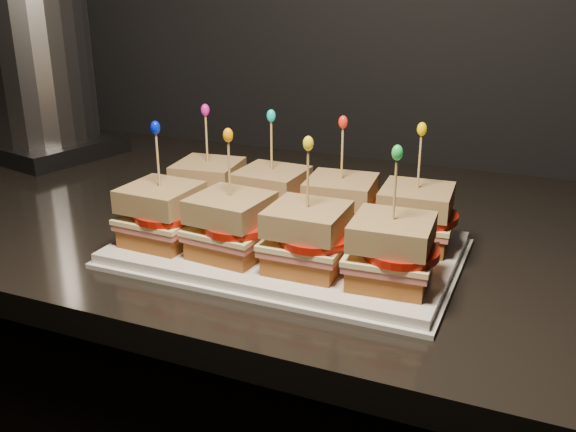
% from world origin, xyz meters
% --- Properties ---
extents(granite_slab, '(2.62, 0.74, 0.04)m').
position_xyz_m(granite_slab, '(0.54, 1.64, 0.93)').
color(granite_slab, black).
rests_on(granite_slab, cabinet).
extents(platter, '(0.42, 0.26, 0.02)m').
position_xyz_m(platter, '(0.21, 1.50, 0.95)').
color(platter, white).
rests_on(platter, granite_slab).
extents(platter_rim, '(0.43, 0.27, 0.01)m').
position_xyz_m(platter_rim, '(0.21, 1.50, 0.95)').
color(platter_rim, white).
rests_on(platter_rim, granite_slab).
extents(sandwich_0_bread_bot, '(0.09, 0.09, 0.02)m').
position_xyz_m(sandwich_0_bread_bot, '(0.06, 1.56, 0.98)').
color(sandwich_0_bread_bot, brown).
rests_on(sandwich_0_bread_bot, platter).
extents(sandwich_0_ham, '(0.10, 0.10, 0.01)m').
position_xyz_m(sandwich_0_ham, '(0.06, 1.56, 0.99)').
color(sandwich_0_ham, '#BF5952').
rests_on(sandwich_0_ham, sandwich_0_bread_bot).
extents(sandwich_0_cheese, '(0.10, 0.10, 0.01)m').
position_xyz_m(sandwich_0_cheese, '(0.06, 1.56, 1.00)').
color(sandwich_0_cheese, '#FFEF9E').
rests_on(sandwich_0_cheese, sandwich_0_ham).
extents(sandwich_0_tomato, '(0.08, 0.08, 0.01)m').
position_xyz_m(sandwich_0_tomato, '(0.07, 1.55, 1.01)').
color(sandwich_0_tomato, '#AF160A').
rests_on(sandwich_0_tomato, sandwich_0_cheese).
extents(sandwich_0_bread_top, '(0.10, 0.10, 0.03)m').
position_xyz_m(sandwich_0_bread_top, '(0.06, 1.56, 1.02)').
color(sandwich_0_bread_top, '#4F270D').
rests_on(sandwich_0_bread_top, sandwich_0_tomato).
extents(sandwich_0_pick, '(0.00, 0.00, 0.09)m').
position_xyz_m(sandwich_0_pick, '(0.06, 1.56, 1.07)').
color(sandwich_0_pick, tan).
rests_on(sandwich_0_pick, sandwich_0_bread_top).
extents(sandwich_0_frill, '(0.01, 0.01, 0.02)m').
position_xyz_m(sandwich_0_frill, '(0.06, 1.56, 1.11)').
color(sandwich_0_frill, '#CB1597').
rests_on(sandwich_0_frill, sandwich_0_pick).
extents(sandwich_1_bread_bot, '(0.09, 0.09, 0.02)m').
position_xyz_m(sandwich_1_bread_bot, '(0.16, 1.56, 0.98)').
color(sandwich_1_bread_bot, brown).
rests_on(sandwich_1_bread_bot, platter).
extents(sandwich_1_ham, '(0.10, 0.09, 0.01)m').
position_xyz_m(sandwich_1_ham, '(0.16, 1.56, 0.99)').
color(sandwich_1_ham, '#BF5952').
rests_on(sandwich_1_ham, sandwich_1_bread_bot).
extents(sandwich_1_cheese, '(0.10, 0.09, 0.01)m').
position_xyz_m(sandwich_1_cheese, '(0.16, 1.56, 1.00)').
color(sandwich_1_cheese, '#FFEF9E').
rests_on(sandwich_1_cheese, sandwich_1_ham).
extents(sandwich_1_tomato, '(0.08, 0.08, 0.01)m').
position_xyz_m(sandwich_1_tomato, '(0.17, 1.55, 1.01)').
color(sandwich_1_tomato, '#AF160A').
rests_on(sandwich_1_tomato, sandwich_1_cheese).
extents(sandwich_1_bread_top, '(0.09, 0.09, 0.03)m').
position_xyz_m(sandwich_1_bread_top, '(0.16, 1.56, 1.02)').
color(sandwich_1_bread_top, '#4F270D').
rests_on(sandwich_1_bread_top, sandwich_1_tomato).
extents(sandwich_1_pick, '(0.00, 0.00, 0.09)m').
position_xyz_m(sandwich_1_pick, '(0.16, 1.56, 1.07)').
color(sandwich_1_pick, tan).
rests_on(sandwich_1_pick, sandwich_1_bread_top).
extents(sandwich_1_frill, '(0.01, 0.01, 0.02)m').
position_xyz_m(sandwich_1_frill, '(0.16, 1.56, 1.11)').
color(sandwich_1_frill, '#09C7BF').
rests_on(sandwich_1_frill, sandwich_1_pick).
extents(sandwich_2_bread_bot, '(0.09, 0.09, 0.02)m').
position_xyz_m(sandwich_2_bread_bot, '(0.26, 1.56, 0.98)').
color(sandwich_2_bread_bot, brown).
rests_on(sandwich_2_bread_bot, platter).
extents(sandwich_2_ham, '(0.10, 0.10, 0.01)m').
position_xyz_m(sandwich_2_ham, '(0.26, 1.56, 0.99)').
color(sandwich_2_ham, '#BF5952').
rests_on(sandwich_2_ham, sandwich_2_bread_bot).
extents(sandwich_2_cheese, '(0.10, 0.10, 0.01)m').
position_xyz_m(sandwich_2_cheese, '(0.26, 1.56, 1.00)').
color(sandwich_2_cheese, '#FFEF9E').
rests_on(sandwich_2_cheese, sandwich_2_ham).
extents(sandwich_2_tomato, '(0.08, 0.08, 0.01)m').
position_xyz_m(sandwich_2_tomato, '(0.27, 1.55, 1.01)').
color(sandwich_2_tomato, '#AF160A').
rests_on(sandwich_2_tomato, sandwich_2_cheese).
extents(sandwich_2_bread_top, '(0.09, 0.09, 0.03)m').
position_xyz_m(sandwich_2_bread_top, '(0.26, 1.56, 1.02)').
color(sandwich_2_bread_top, '#4F270D').
rests_on(sandwich_2_bread_top, sandwich_2_tomato).
extents(sandwich_2_pick, '(0.00, 0.00, 0.09)m').
position_xyz_m(sandwich_2_pick, '(0.26, 1.56, 1.07)').
color(sandwich_2_pick, tan).
rests_on(sandwich_2_pick, sandwich_2_bread_top).
extents(sandwich_2_frill, '(0.01, 0.01, 0.02)m').
position_xyz_m(sandwich_2_frill, '(0.26, 1.56, 1.11)').
color(sandwich_2_frill, red).
rests_on(sandwich_2_frill, sandwich_2_pick).
extents(sandwich_3_bread_bot, '(0.09, 0.09, 0.02)m').
position_xyz_m(sandwich_3_bread_bot, '(0.36, 1.56, 0.98)').
color(sandwich_3_bread_bot, brown).
rests_on(sandwich_3_bread_bot, platter).
extents(sandwich_3_ham, '(0.10, 0.10, 0.01)m').
position_xyz_m(sandwich_3_ham, '(0.36, 1.56, 0.99)').
color(sandwich_3_ham, '#BF5952').
rests_on(sandwich_3_ham, sandwich_3_bread_bot).
extents(sandwich_3_cheese, '(0.10, 0.10, 0.01)m').
position_xyz_m(sandwich_3_cheese, '(0.36, 1.56, 1.00)').
color(sandwich_3_cheese, '#FFEF9E').
rests_on(sandwich_3_cheese, sandwich_3_ham).
extents(sandwich_3_tomato, '(0.08, 0.08, 0.01)m').
position_xyz_m(sandwich_3_tomato, '(0.38, 1.55, 1.01)').
color(sandwich_3_tomato, '#AF160A').
rests_on(sandwich_3_tomato, sandwich_3_cheese).
extents(sandwich_3_bread_top, '(0.09, 0.09, 0.03)m').
position_xyz_m(sandwich_3_bread_top, '(0.36, 1.56, 1.02)').
color(sandwich_3_bread_top, '#4F270D').
rests_on(sandwich_3_bread_top, sandwich_3_tomato).
extents(sandwich_3_pick, '(0.00, 0.00, 0.09)m').
position_xyz_m(sandwich_3_pick, '(0.36, 1.56, 1.07)').
color(sandwich_3_pick, tan).
rests_on(sandwich_3_pick, sandwich_3_bread_top).
extents(sandwich_3_frill, '(0.01, 0.01, 0.02)m').
position_xyz_m(sandwich_3_frill, '(0.36, 1.56, 1.11)').
color(sandwich_3_frill, '#FBCA02').
rests_on(sandwich_3_frill, sandwich_3_pick).
extents(sandwich_4_bread_bot, '(0.09, 0.09, 0.02)m').
position_xyz_m(sandwich_4_bread_bot, '(0.06, 1.44, 0.98)').
color(sandwich_4_bread_bot, brown).
rests_on(sandwich_4_bread_bot, platter).
extents(sandwich_4_ham, '(0.10, 0.09, 0.01)m').
position_xyz_m(sandwich_4_ham, '(0.06, 1.44, 0.99)').
color(sandwich_4_ham, '#BF5952').
rests_on(sandwich_4_ham, sandwich_4_bread_bot).
extents(sandwich_4_cheese, '(0.10, 0.10, 0.01)m').
position_xyz_m(sandwich_4_cheese, '(0.06, 1.44, 1.00)').
color(sandwich_4_cheese, '#FFEF9E').
rests_on(sandwich_4_cheese, sandwich_4_ham).
extents(sandwich_4_tomato, '(0.08, 0.08, 0.01)m').
position_xyz_m(sandwich_4_tomato, '(0.07, 1.43, 1.01)').
color(sandwich_4_tomato, '#AF160A').
rests_on(sandwich_4_tomato, sandwich_4_cheese).
extents(sandwich_4_bread_top, '(0.09, 0.09, 0.03)m').
position_xyz_m(sandwich_4_bread_top, '(0.06, 1.44, 1.02)').
color(sandwich_4_bread_top, '#4F270D').
rests_on(sandwich_4_bread_top, sandwich_4_tomato).
extents(sandwich_4_pick, '(0.00, 0.00, 0.09)m').
position_xyz_m(sandwich_4_pick, '(0.06, 1.44, 1.07)').
color(sandwich_4_pick, tan).
rests_on(sandwich_4_pick, sandwich_4_bread_top).
extents(sandwich_4_frill, '(0.01, 0.01, 0.02)m').
position_xyz_m(sandwich_4_frill, '(0.06, 1.44, 1.11)').
color(sandwich_4_frill, '#0314D1').
rests_on(sandwich_4_frill, sandwich_4_pick).
extents(sandwich_5_bread_bot, '(0.09, 0.09, 0.02)m').
position_xyz_m(sandwich_5_bread_bot, '(0.16, 1.44, 0.98)').
color(sandwich_5_bread_bot, brown).
rests_on(sandwich_5_bread_bot, platter).
extents(sandwich_5_ham, '(0.10, 0.10, 0.01)m').
position_xyz_m(sandwich_5_ham, '(0.16, 1.44, 0.99)').
color(sandwich_5_ham, '#BF5952').
rests_on(sandwich_5_ham, sandwich_5_bread_bot).
extents(sandwich_5_cheese, '(0.10, 0.10, 0.01)m').
position_xyz_m(sandwich_5_cheese, '(0.16, 1.44, 1.00)').
color(sandwich_5_cheese, '#FFEF9E').
rests_on(sandwich_5_cheese, sandwich_5_ham).
extents(sandwich_5_tomato, '(0.08, 0.08, 0.01)m').
position_xyz_m(sandwich_5_tomato, '(0.17, 1.43, 1.01)').
color(sandwich_5_tomato, '#AF160A').
rests_on(sandwich_5_tomato, sandwich_5_cheese).
extents(sandwich_5_bread_top, '(0.09, 0.09, 0.03)m').
position_xyz_m(sandwich_5_bread_top, '(0.16, 1.44, 1.02)').
color(sandwich_5_bread_top, '#4F270D').
rests_on(sandwich_5_bread_top, sandwich_5_tomato).
extents(sandwich_5_pick, '(0.00, 0.00, 0.09)m').
position_xyz_m(sandwich_5_pick, '(0.16, 1.44, 1.07)').
color(sandwich_5_pick, tan).
rests_on(sandwich_5_pick, sandwich_5_bread_top).
extents(sandwich_5_frill, '(0.01, 0.01, 0.02)m').
position_xyz_m(sandwich_5_frill, '(0.16, 1.44, 1.11)').
color(sandwich_5_frill, orange).
rests_on(sandwich_5_frill, sandwich_5_pick).
extents(sandwich_6_bread_bot, '(0.09, 0.09, 0.02)m').
position_xyz_m(sandwich_6_bread_bot, '(0.26, 1.44, 0.98)').
color(sandwich_6_bread_bot, brown).
rests_on(sandwich_6_bread_bot, platter).
extents(sandwich_6_ham, '(0.09, 0.09, 0.01)m').
position_xyz_m(sandwich_6_ham, '(0.26, 1.44, 0.99)').
color(sandwich_6_ham, '#BF5952').
rests_on(sandwich_6_ham, sandwich_6_bread_bot).
extents(sandwich_6_cheese, '(0.10, 0.09, 0.01)m').
position_xyz_m(sandwich_6_cheese, '(0.26, 1.44, 1.00)').
color(sandwich_6_cheese, '#FFEF9E').
rests_on(sandwich_6_cheese, sandwich_6_ham).
extents(sandwich_6_tomato, '(0.08, 0.08, 0.01)m').
position_xyz_m(sandwich_6_tomato, '(0.27, 1.43, 1.01)').
color(sandwich_6_tomato, '#AF160A').
rests_on(sandwich_6_tomato, sandwich_6_cheese).
extents(sandwich_6_bread_top, '(0.09, 0.09, 0.03)m').
position_xyz_m(sandwich_6_bread_top, '(0.26, 1.44, 1.02)').
color(sandwich_6_bread_top, '#4F270D').
rests_on(sandwich_6_bread_top, sandwich_6_tomato).
extents(sandwich_6_pick, '(0.00, 0.00, 0.09)m').
position_xyz_m(sandwich_6_pick, '(0.26, 1.44, 1.07)').
color(sandwich_6_pick, tan).
rests_on(sandwich_6_pick, sandwich_6_bread_top).
extents(sandwich_6_frill, '(0.01, 0.01, 0.02)m').
position_xyz_m(sandwich_6_frill, '(0.26, 1.44, 1.11)').
color(sandwich_6_frill, yellow).
rests_on(sandwich_6_frill, sandwich_6_pick).
extents(sandwich_7_bread_bot, '(0.09, 0.09, 0.02)m').
position_xyz_m(sandwich_7_bread_bot, '(0.36, 1.44, 0.98)').
color(sandwich_7_bread_bot, brown).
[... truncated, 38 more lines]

